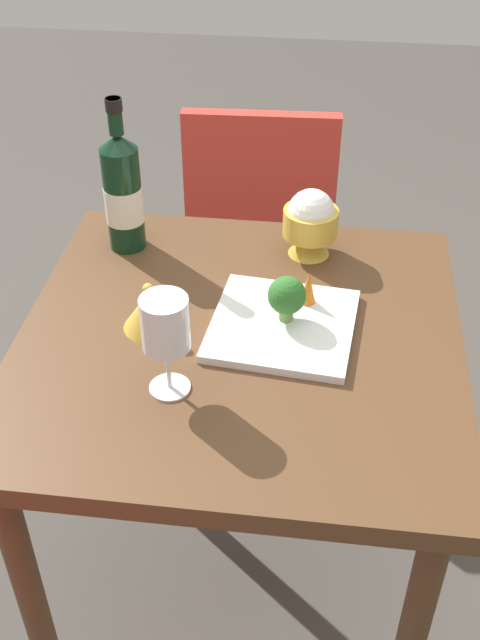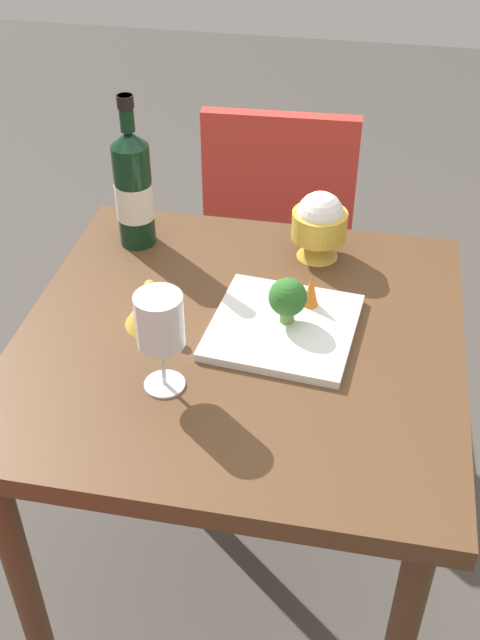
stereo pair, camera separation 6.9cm
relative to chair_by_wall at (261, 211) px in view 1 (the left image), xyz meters
name	(u,v)px [view 1 (the left image)]	position (x,y,z in m)	size (l,w,h in m)	color
ground_plane	(240,580)	(0.82, 0.04, -0.53)	(8.00, 8.00, 0.00)	#4C4742
dining_table	(240,377)	(0.82, 0.04, 0.12)	(0.78, 0.78, 0.75)	brown
chair_by_wall	(261,211)	(0.00, 0.00, 0.00)	(0.42, 0.42, 0.85)	red
wine_bottle	(123,192)	(0.56, -0.22, 0.35)	(0.08, 0.08, 0.32)	black
wine_glass	(165,326)	(0.98, -0.05, 0.35)	(0.08, 0.08, 0.18)	white
rice_bowl	(310,222)	(0.55, 0.15, 0.30)	(0.11, 0.11, 0.14)	gold
rice_bowl_lid	(150,308)	(0.82, -0.12, 0.26)	(0.10, 0.10, 0.09)	gold
serving_plate	(283,325)	(0.80, 0.12, 0.23)	(0.27, 0.27, 0.02)	white
broccoli_floret	(287,296)	(0.79, 0.12, 0.29)	(0.07, 0.07, 0.09)	#729E4C
carrot_garnish_left	(308,287)	(0.74, 0.16, 0.27)	(0.03, 0.03, 0.06)	orange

